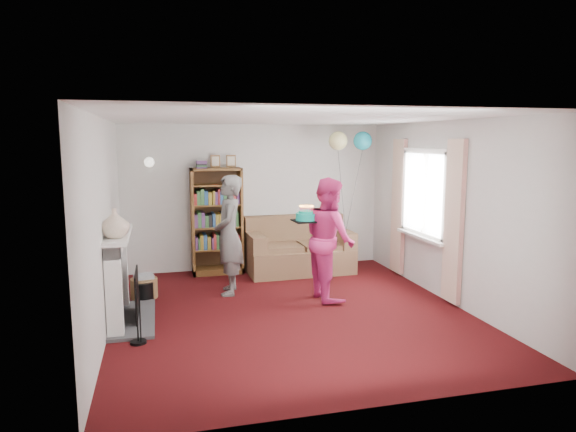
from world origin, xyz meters
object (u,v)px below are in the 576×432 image
object	(u,v)px
bookcase	(217,222)
birthday_cake	(306,217)
person_striped	(229,235)
person_magenta	(329,238)
sofa	(298,251)

from	to	relation	value
bookcase	birthday_cake	xyz separation A→B (m)	(1.05, -1.78, 0.30)
person_striped	birthday_cake	distance (m)	1.19
person_magenta	birthday_cake	size ratio (longest dim) A/B	4.80
bookcase	person_magenta	distance (m)	2.28
bookcase	sofa	bearing A→B (deg)	-9.51
bookcase	person_magenta	size ratio (longest dim) A/B	1.15
person_striped	birthday_cake	bearing A→B (deg)	70.74
bookcase	sofa	distance (m)	1.48
sofa	birthday_cake	bearing A→B (deg)	-102.60
person_striped	birthday_cake	xyz separation A→B (m)	(1.01, -0.54, 0.31)
sofa	bookcase	bearing A→B (deg)	169.06
person_magenta	birthday_cake	distance (m)	0.46
sofa	person_striped	xyz separation A→B (m)	(-1.32, -1.01, 0.52)
birthday_cake	bookcase	bearing A→B (deg)	120.57
person_striped	sofa	bearing A→B (deg)	136.31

